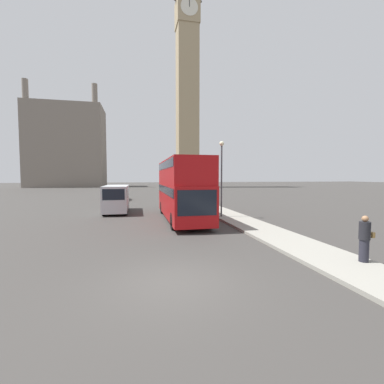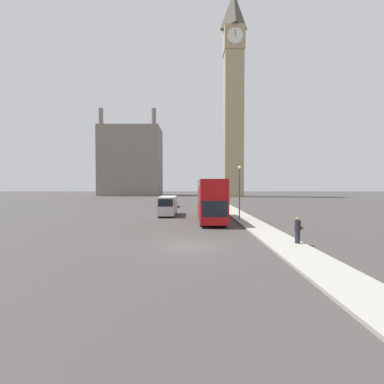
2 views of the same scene
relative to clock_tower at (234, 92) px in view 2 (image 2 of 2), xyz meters
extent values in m
plane|color=#383533|center=(-14.48, -72.75, -36.05)|extent=(300.00, 300.00, 0.00)
cube|color=gray|center=(-8.19, -72.75, -35.98)|extent=(2.58, 120.00, 0.15)
cube|color=tan|center=(0.00, 0.00, -11.36)|extent=(6.37, 6.37, 49.40)
cube|color=tan|center=(0.00, 0.00, 17.38)|extent=(6.88, 6.88, 8.07)
pyramid|color=#474238|center=(0.00, 0.00, 27.86)|extent=(6.69, 6.69, 12.90)
cylinder|color=silver|center=(0.00, -3.50, 17.38)|extent=(5.23, 0.12, 5.23)
cube|color=black|center=(0.00, -3.58, 18.29)|extent=(0.16, 0.06, 2.09)
cube|color=slate|center=(-38.04, 11.38, -22.89)|extent=(22.86, 14.22, 26.33)
cylinder|color=slate|center=(-47.76, 5.33, -6.82)|extent=(1.71, 1.71, 5.79)
cylinder|color=slate|center=(-28.32, 5.33, -6.82)|extent=(1.71, 1.71, 5.79)
cube|color=#A80F11|center=(-12.22, -61.25, -34.54)|extent=(2.59, 10.45, 2.43)
cube|color=#A80F11|center=(-12.22, -61.25, -32.43)|extent=(2.59, 10.24, 1.79)
cube|color=black|center=(-12.22, -61.25, -33.75)|extent=(2.63, 10.03, 0.55)
cube|color=black|center=(-12.22, -61.25, -31.91)|extent=(2.63, 9.83, 0.55)
cube|color=black|center=(-12.22, -66.49, -34.25)|extent=(2.28, 0.03, 1.46)
cylinder|color=black|center=(-13.15, -64.90, -35.51)|extent=(0.72, 1.08, 1.08)
cylinder|color=black|center=(-11.29, -64.90, -35.51)|extent=(0.72, 1.08, 1.08)
cylinder|color=black|center=(-13.15, -57.59, -35.51)|extent=(0.72, 1.08, 1.08)
cylinder|color=black|center=(-11.29, -57.59, -35.51)|extent=(0.72, 1.08, 1.08)
cube|color=#B2B7BC|center=(-17.43, -56.04, -34.71)|extent=(2.06, 5.75, 2.25)
cube|color=black|center=(-17.43, -58.92, -34.21)|extent=(1.75, 0.02, 0.90)
cube|color=black|center=(-17.43, -57.91, -34.21)|extent=(2.09, 1.03, 0.72)
cylinder|color=black|center=(-18.20, -57.99, -35.66)|extent=(0.51, 0.79, 0.79)
cylinder|color=black|center=(-16.66, -57.99, -35.66)|extent=(0.51, 0.79, 0.79)
cylinder|color=black|center=(-18.20, -54.08, -35.66)|extent=(0.51, 0.79, 0.79)
cylinder|color=black|center=(-16.66, -54.08, -35.66)|extent=(0.51, 0.79, 0.79)
cylinder|color=#23232D|center=(-7.38, -72.72, -35.49)|extent=(0.32, 0.32, 0.83)
cylinder|color=black|center=(-7.38, -72.72, -34.75)|extent=(0.38, 0.38, 0.66)
sphere|color=#9E704C|center=(-7.38, -72.72, -34.31)|extent=(0.22, 0.22, 0.22)
cube|color=olive|center=(-7.09, -72.72, -34.91)|extent=(0.12, 0.24, 0.20)
cylinder|color=#38383D|center=(-9.07, -61.30, -33.14)|extent=(0.12, 0.12, 5.53)
sphere|color=beige|center=(-9.07, -61.30, -30.19)|extent=(0.36, 0.36, 0.36)
cube|color=maroon|center=(-17.90, -43.06, -35.52)|extent=(1.73, 4.74, 0.72)
cube|color=black|center=(-17.90, -42.94, -34.89)|extent=(1.55, 2.27, 0.55)
cylinder|color=black|center=(-18.57, -44.57, -35.71)|extent=(0.38, 0.69, 0.69)
cylinder|color=black|center=(-17.23, -44.57, -35.71)|extent=(0.38, 0.69, 0.69)
cylinder|color=black|center=(-18.57, -41.54, -35.71)|extent=(0.38, 0.69, 0.69)
cylinder|color=black|center=(-17.23, -41.54, -35.71)|extent=(0.38, 0.69, 0.69)
camera|label=1|loc=(-15.49, -80.49, -32.79)|focal=24.00mm
camera|label=2|loc=(-14.28, -89.37, -32.13)|focal=24.00mm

